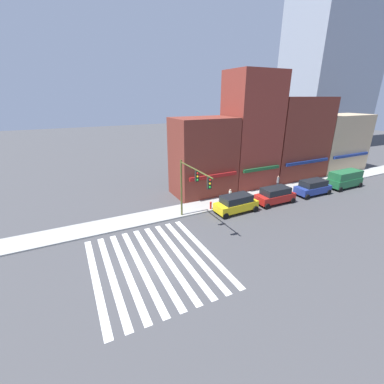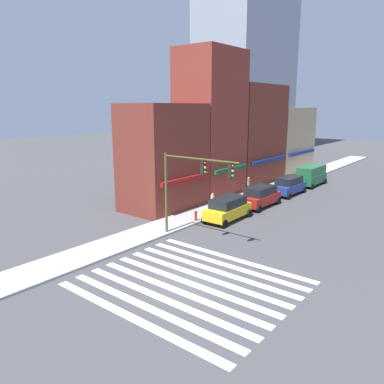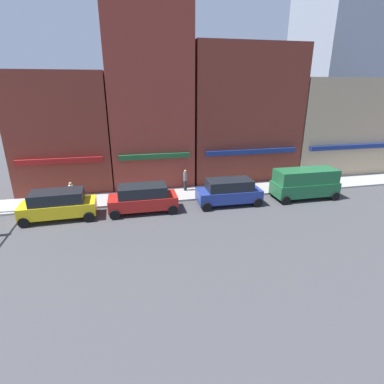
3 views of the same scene
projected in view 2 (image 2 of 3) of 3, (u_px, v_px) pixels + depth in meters
ground_plane at (190, 283)px, 19.92m from camera, size 200.00×200.00×0.00m
sidewalk_left at (101, 249)px, 24.46m from camera, size 120.00×3.00×0.15m
crosswalk_stripes at (190, 283)px, 19.91m from camera, size 8.94×10.80×0.01m
storefront_row at (238, 137)px, 43.33m from camera, size 34.07×5.30×14.87m
traffic_signal at (191, 178)px, 25.38m from camera, size 0.32×6.19×6.02m
suv_yellow at (228, 208)px, 30.81m from camera, size 4.75×2.12×1.94m
suv_red at (260, 196)px, 35.01m from camera, size 4.72×2.12×1.94m
suv_blue at (289, 185)px, 39.82m from camera, size 4.73×2.12×1.94m
van_green at (311, 175)px, 44.51m from camera, size 5.01×2.22×2.34m
pedestrian_white_shirt at (212, 203)px, 32.42m from camera, size 0.32×0.32×1.77m
pedestrian_grey_coat at (248, 185)px, 39.91m from camera, size 0.32×0.32×1.77m
fire_hydrant at (196, 215)px, 30.29m from camera, size 0.24×0.24×0.84m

